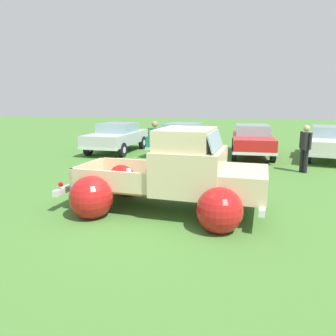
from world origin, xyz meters
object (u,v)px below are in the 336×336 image
object	(u,v)px
spectator_0	(305,146)
show_car_1	(182,137)
spectator_1	(155,141)
show_car_0	(117,136)
show_car_3	(330,141)
show_car_2	(252,139)
vintage_pickup_truck	(179,179)

from	to	relation	value
spectator_0	show_car_1	bearing A→B (deg)	110.72
spectator_0	spectator_1	size ratio (longest dim) A/B	0.95
show_car_0	show_car_3	distance (m)	9.86
show_car_2	vintage_pickup_truck	bearing A→B (deg)	-14.34
show_car_0	show_car_3	xyz separation A→B (m)	(9.86, 0.15, -0.00)
show_car_0	show_car_1	world-z (taller)	same
show_car_0	spectator_0	world-z (taller)	spectator_0
show_car_3	spectator_1	size ratio (longest dim) A/B	2.70
show_car_1	show_car_2	size ratio (longest dim) A/B	1.04
spectator_0	spectator_1	bearing A→B (deg)	149.12
show_car_1	show_car_3	world-z (taller)	same
show_car_3	show_car_2	bearing A→B (deg)	-81.17
show_car_2	spectator_0	distance (m)	3.71
spectator_1	spectator_0	bearing A→B (deg)	76.60
vintage_pickup_truck	show_car_3	xyz separation A→B (m)	(5.18, 8.20, 0.03)
show_car_1	show_car_2	distance (m)	3.36
show_car_2	spectator_1	bearing A→B (deg)	-47.49
show_car_3	spectator_0	bearing A→B (deg)	-16.04
show_car_1	show_car_0	bearing A→B (deg)	-71.60
vintage_pickup_truck	show_car_0	size ratio (longest dim) A/B	1.09
spectator_1	vintage_pickup_truck	bearing A→B (deg)	4.55
show_car_3	spectator_0	distance (m)	3.56
show_car_2	spectator_0	xyz separation A→B (m)	(1.72, -3.28, 0.18)
vintage_pickup_truck	show_car_0	xyz separation A→B (m)	(-4.68, 8.05, 0.03)
vintage_pickup_truck	spectator_1	size ratio (longest dim) A/B	2.68
show_car_2	show_car_3	bearing A→B (deg)	86.52
show_car_0	spectator_1	distance (m)	4.40
show_car_2	show_car_3	xyz separation A→B (m)	(3.31, -0.10, 0.00)
show_car_0	vintage_pickup_truck	bearing A→B (deg)	32.63
show_car_1	spectator_1	world-z (taller)	spectator_1
spectator_1	show_car_1	bearing A→B (deg)	158.30
show_car_2	show_car_3	world-z (taller)	same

